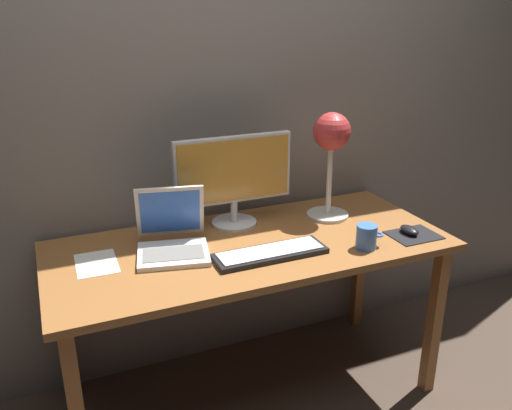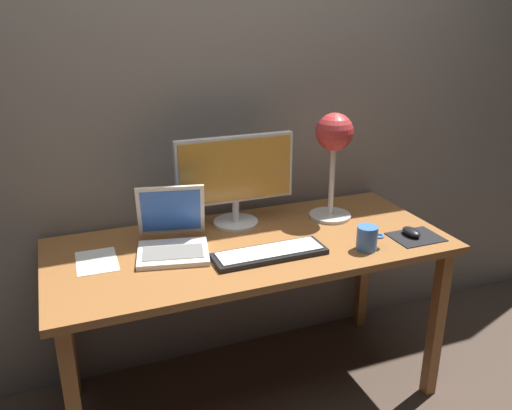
% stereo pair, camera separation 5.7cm
% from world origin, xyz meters
% --- Properties ---
extents(ground_plane, '(4.80, 4.80, 0.00)m').
position_xyz_m(ground_plane, '(0.00, 0.00, 0.00)').
color(ground_plane, '#47382D').
rests_on(ground_plane, ground).
extents(back_wall, '(4.80, 0.06, 2.60)m').
position_xyz_m(back_wall, '(0.00, 0.40, 1.30)').
color(back_wall, gray).
rests_on(back_wall, ground).
extents(desk, '(1.60, 0.70, 0.74)m').
position_xyz_m(desk, '(0.00, 0.00, 0.66)').
color(desk, '#935B2D').
rests_on(desk, ground).
extents(monitor, '(0.51, 0.20, 0.39)m').
position_xyz_m(monitor, '(0.01, 0.20, 0.96)').
color(monitor, silver).
rests_on(monitor, desk).
extents(keyboard_main, '(0.44, 0.14, 0.03)m').
position_xyz_m(keyboard_main, '(0.02, -0.14, 0.75)').
color(keyboard_main, black).
rests_on(keyboard_main, desk).
extents(laptop, '(0.32, 0.34, 0.24)m').
position_xyz_m(laptop, '(-0.30, 0.07, 0.81)').
color(laptop, silver).
rests_on(laptop, desk).
extents(desk_lamp, '(0.19, 0.19, 0.47)m').
position_xyz_m(desk_lamp, '(0.43, 0.13, 1.08)').
color(desk_lamp, beige).
rests_on(desk_lamp, desk).
extents(mousepad, '(0.20, 0.16, 0.00)m').
position_xyz_m(mousepad, '(0.65, -0.20, 0.74)').
color(mousepad, black).
rests_on(mousepad, desk).
extents(mouse, '(0.06, 0.10, 0.03)m').
position_xyz_m(mouse, '(0.64, -0.18, 0.76)').
color(mouse, black).
rests_on(mouse, mousepad).
extents(coffee_mug, '(0.12, 0.08, 0.10)m').
position_xyz_m(coffee_mug, '(0.40, -0.22, 0.79)').
color(coffee_mug, '#3F72CC').
rests_on(coffee_mug, desk).
extents(paper_sheet_near_mouse, '(0.15, 0.21, 0.00)m').
position_xyz_m(paper_sheet_near_mouse, '(-0.60, 0.06, 0.74)').
color(paper_sheet_near_mouse, white).
rests_on(paper_sheet_near_mouse, desk).
extents(pen, '(0.13, 0.07, 0.01)m').
position_xyz_m(pen, '(0.46, -0.14, 0.74)').
color(pen, '#2633A5').
rests_on(pen, desk).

